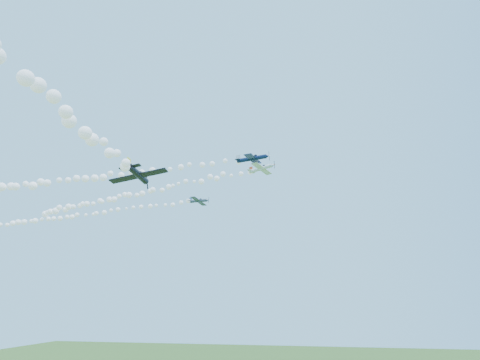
% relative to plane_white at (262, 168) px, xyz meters
% --- Properties ---
extents(plane_white, '(6.51, 6.86, 1.78)m').
position_rel_plane_white_xyz_m(plane_white, '(0.00, 0.00, 0.00)').
color(plane_white, white).
extents(smoke_trail_white, '(74.38, 30.50, 2.83)m').
position_rel_plane_white_xyz_m(smoke_trail_white, '(-38.94, 15.20, -0.32)').
color(smoke_trail_white, white).
extents(plane_navy, '(7.50, 7.90, 2.00)m').
position_rel_plane_white_xyz_m(plane_navy, '(-1.21, -4.67, 0.71)').
color(plane_navy, '#0D1939').
extents(smoke_trail_navy, '(76.99, 12.65, 2.92)m').
position_rel_plane_white_xyz_m(smoke_trail_navy, '(-41.90, 0.77, 0.49)').
color(smoke_trail_navy, white).
extents(plane_grey, '(6.36, 6.73, 2.14)m').
position_rel_plane_white_xyz_m(plane_grey, '(-19.56, 17.64, -2.12)').
color(plane_grey, '#35414E').
extents(smoke_trail_grey, '(79.36, 19.89, 2.95)m').
position_rel_plane_white_xyz_m(smoke_trail_grey, '(-61.07, 27.11, -2.52)').
color(smoke_trail_grey, white).
extents(plane_black, '(8.40, 8.08, 2.55)m').
position_rel_plane_white_xyz_m(plane_black, '(-13.94, -30.45, -10.09)').
color(plane_black, black).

